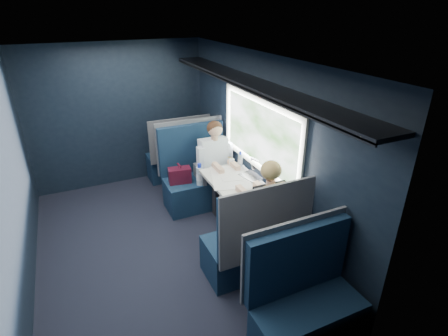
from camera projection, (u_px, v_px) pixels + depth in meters
name	position (u px, v px, depth m)	size (l,w,h in m)	color
ground	(159.00, 249.00, 4.39)	(2.80, 4.20, 0.01)	black
room_shell	(150.00, 138.00, 3.77)	(3.00, 4.40, 2.40)	black
table	(233.00, 186.00, 4.49)	(0.62, 1.00, 0.74)	#54565E
seat_bay_near	(196.00, 178.00, 5.24)	(1.04, 0.62, 1.26)	#0B1C33
seat_bay_far	(253.00, 244.00, 3.81)	(1.04, 0.62, 1.26)	#0B1C33
seat_row_front	(178.00, 157.00, 6.01)	(1.04, 0.51, 1.16)	#0B1C33
seat_row_back	(304.00, 304.00, 3.06)	(1.04, 0.51, 1.16)	#0B1C33
man	(216.00, 161.00, 5.07)	(0.53, 0.56, 1.32)	black
woman	(266.00, 207.00, 3.91)	(0.53, 0.56, 1.32)	black
papers	(230.00, 177.00, 4.56)	(0.48, 0.69, 0.01)	white
laptop	(255.00, 172.00, 4.56)	(0.30, 0.35, 0.23)	silver
bottle_small	(240.00, 160.00, 4.82)	(0.06, 0.06, 0.22)	silver
cup	(232.00, 162.00, 4.87)	(0.07, 0.07, 0.09)	white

